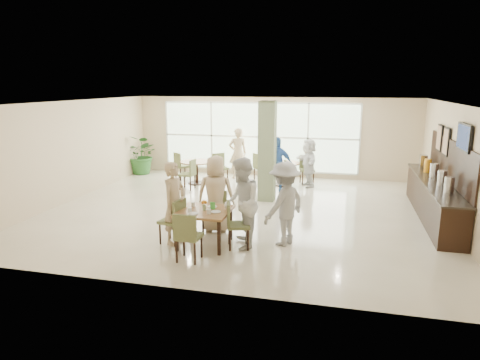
% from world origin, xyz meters
% --- Properties ---
extents(ground, '(10.00, 10.00, 0.00)m').
position_xyz_m(ground, '(0.00, 0.00, 0.00)').
color(ground, beige).
rests_on(ground, ground).
extents(room_shell, '(10.00, 10.00, 10.00)m').
position_xyz_m(room_shell, '(0.00, 0.00, 1.70)').
color(room_shell, white).
rests_on(room_shell, ground).
extents(window_bank, '(7.00, 0.04, 7.00)m').
position_xyz_m(window_bank, '(-0.50, 4.46, 1.40)').
color(window_bank, silver).
rests_on(window_bank, ground).
extents(column, '(0.45, 0.45, 2.80)m').
position_xyz_m(column, '(0.40, 1.20, 1.40)').
color(column, '#62704D').
rests_on(column, ground).
extents(main_table, '(1.04, 1.04, 0.75)m').
position_xyz_m(main_table, '(-0.21, -2.57, 0.67)').
color(main_table, brown).
rests_on(main_table, ground).
extents(round_table_left, '(1.10, 1.10, 0.75)m').
position_xyz_m(round_table_left, '(-2.23, 2.71, 0.57)').
color(round_table_left, brown).
rests_on(round_table_left, ground).
extents(round_table_right, '(1.06, 1.06, 0.75)m').
position_xyz_m(round_table_right, '(0.59, 3.16, 0.56)').
color(round_table_right, brown).
rests_on(round_table_right, ground).
extents(chairs_main_table, '(1.95, 1.99, 0.95)m').
position_xyz_m(chairs_main_table, '(-0.23, -2.59, 0.47)').
color(chairs_main_table, '#5D6839').
rests_on(chairs_main_table, ground).
extents(chairs_table_left, '(2.00, 1.82, 0.95)m').
position_xyz_m(chairs_table_left, '(-2.23, 2.72, 0.47)').
color(chairs_table_left, '#5D6839').
rests_on(chairs_table_left, ground).
extents(chairs_table_right, '(2.15, 1.86, 0.95)m').
position_xyz_m(chairs_table_right, '(0.57, 3.13, 0.47)').
color(chairs_table_right, '#5D6839').
rests_on(chairs_table_right, ground).
extents(tabletop_clutter, '(0.71, 0.76, 0.21)m').
position_xyz_m(tabletop_clutter, '(-0.22, -2.60, 0.81)').
color(tabletop_clutter, white).
rests_on(tabletop_clutter, main_table).
extents(buffet_counter, '(0.64, 4.70, 1.95)m').
position_xyz_m(buffet_counter, '(4.70, 0.51, 0.55)').
color(buffet_counter, black).
rests_on(buffet_counter, ground).
extents(wall_tv, '(0.06, 1.00, 0.58)m').
position_xyz_m(wall_tv, '(4.94, -0.60, 2.15)').
color(wall_tv, black).
rests_on(wall_tv, ground).
extents(framed_art_a, '(0.05, 0.55, 0.70)m').
position_xyz_m(framed_art_a, '(4.95, 1.00, 1.85)').
color(framed_art_a, black).
rests_on(framed_art_a, ground).
extents(framed_art_b, '(0.05, 0.55, 0.70)m').
position_xyz_m(framed_art_b, '(4.95, 1.80, 1.85)').
color(framed_art_b, black).
rests_on(framed_art_b, ground).
extents(potted_plant, '(1.52, 1.52, 1.43)m').
position_xyz_m(potted_plant, '(-4.68, 3.71, 0.72)').
color(potted_plant, '#285D25').
rests_on(potted_plant, ground).
extents(teen_left, '(0.56, 0.71, 1.72)m').
position_xyz_m(teen_left, '(-0.85, -2.57, 0.86)').
color(teen_left, tan).
rests_on(teen_left, ground).
extents(teen_far, '(0.90, 0.56, 1.73)m').
position_xyz_m(teen_far, '(-0.24, -1.68, 0.86)').
color(teen_far, tan).
rests_on(teen_far, ground).
extents(teen_right, '(0.91, 1.05, 1.84)m').
position_xyz_m(teen_right, '(0.54, -2.47, 0.92)').
color(teen_right, white).
rests_on(teen_right, ground).
extents(teen_standing, '(1.12, 1.29, 1.73)m').
position_xyz_m(teen_standing, '(1.36, -2.12, 0.87)').
color(teen_standing, '#A8A9AB').
rests_on(teen_standing, ground).
extents(adult_a, '(1.08, 0.74, 1.68)m').
position_xyz_m(adult_a, '(0.49, 2.30, 0.84)').
color(adult_a, '#3D6FB9').
rests_on(adult_a, ground).
extents(adult_b, '(1.13, 1.56, 1.54)m').
position_xyz_m(adult_b, '(1.41, 3.18, 0.77)').
color(adult_b, white).
rests_on(adult_b, ground).
extents(adult_standing, '(0.76, 0.66, 1.77)m').
position_xyz_m(adult_standing, '(-1.10, 3.83, 0.88)').
color(adult_standing, tan).
rests_on(adult_standing, ground).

